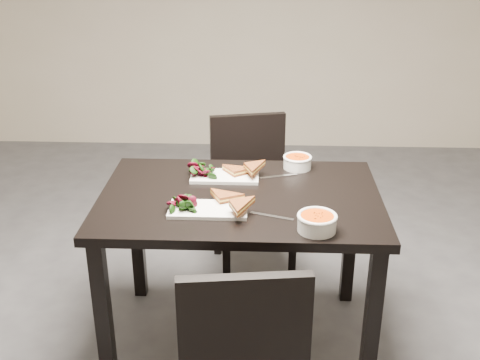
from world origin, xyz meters
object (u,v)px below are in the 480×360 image
at_px(soup_bowl_near, 317,222).
at_px(plate_far, 225,176).
at_px(plate_near, 208,210).
at_px(soup_bowl_far, 297,161).
at_px(chair_far, 251,184).
at_px(table, 240,216).
at_px(chair_near, 242,349).

distance_m(soup_bowl_near, plate_far, 0.61).
bearing_deg(plate_near, soup_bowl_far, 51.07).
distance_m(chair_far, soup_bowl_near, 1.09).
height_order(soup_bowl_near, soup_bowl_far, soup_bowl_near).
relative_size(table, soup_bowl_far, 8.81).
distance_m(chair_far, plate_near, 0.92).
bearing_deg(plate_near, plate_far, 82.43).
bearing_deg(plate_near, chair_far, 79.94).
relative_size(chair_far, soup_bowl_near, 5.58).
xyz_separation_m(chair_far, soup_bowl_far, (0.23, -0.40, 0.30)).
distance_m(table, soup_bowl_far, 0.42).
xyz_separation_m(table, soup_bowl_far, (0.26, 0.31, 0.13)).
bearing_deg(soup_bowl_far, soup_bowl_near, -85.85).
bearing_deg(plate_far, table, -66.67).
bearing_deg(soup_bowl_near, table, 135.00).
distance_m(table, chair_far, 0.73).
bearing_deg(table, plate_near, -127.25).
height_order(chair_near, soup_bowl_near, chair_near).
relative_size(plate_near, soup_bowl_near, 2.07).
bearing_deg(soup_bowl_near, plate_far, 128.28).
bearing_deg(chair_near, chair_far, 83.24).
xyz_separation_m(plate_near, plate_far, (0.04, 0.34, -0.00)).
xyz_separation_m(table, plate_far, (-0.08, 0.18, 0.11)).
relative_size(plate_far, soup_bowl_far, 2.25).
bearing_deg(plate_far, chair_near, -82.52).
bearing_deg(plate_far, chair_far, 78.38).
bearing_deg(soup_bowl_near, plate_near, 161.44).
distance_m(chair_near, soup_bowl_near, 0.55).
distance_m(table, plate_far, 0.22).
xyz_separation_m(chair_near, chair_far, (-0.00, 1.38, 0.00)).
height_order(table, plate_near, plate_near).
xyz_separation_m(soup_bowl_near, plate_far, (-0.38, 0.48, -0.03)).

